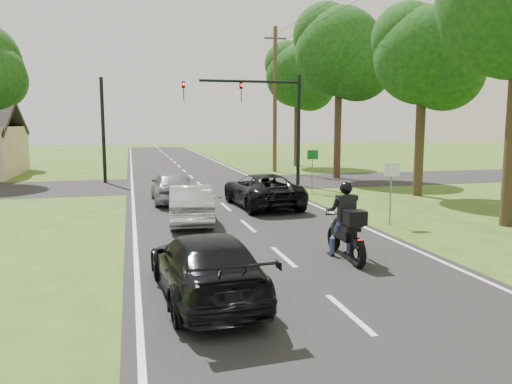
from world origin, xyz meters
TOP-DOWN VIEW (x-y plane):
  - ground at (0.00, 0.00)m, footprint 140.00×140.00m
  - road at (0.00, 10.00)m, footprint 8.00×100.00m
  - cross_road at (0.00, 16.00)m, footprint 60.00×7.00m
  - motorcycle_rider at (1.47, -0.61)m, footprint 0.66×2.34m
  - dark_suv at (1.47, 7.73)m, footprint 2.61×5.10m
  - silver_sedan at (-1.79, 5.00)m, footprint 1.76×4.15m
  - silver_suv at (-2.04, 9.73)m, footprint 1.71×4.16m
  - dark_car_behind at (-2.39, -2.50)m, footprint 2.09×4.57m
  - traffic_signal at (3.34, 14.00)m, footprint 6.38×0.44m
  - signal_pole_far at (-5.20, 18.00)m, footprint 0.20×0.20m
  - utility_pole_far at (6.20, 22.00)m, footprint 1.60×0.28m
  - sign_white at (4.70, 2.98)m, footprint 0.55×0.07m
  - sign_green at (4.90, 10.98)m, footprint 0.55×0.07m
  - tree_row_c at (9.75, 8.80)m, footprint 4.80×4.65m
  - tree_row_d at (9.10, 16.76)m, footprint 5.76×5.58m
  - tree_row_e at (9.48, 25.78)m, footprint 5.28×5.12m

SIDE VIEW (x-z plane):
  - ground at x=0.00m, z-range 0.00..0.00m
  - cross_road at x=0.00m, z-range 0.00..0.01m
  - road at x=0.00m, z-range 0.00..0.01m
  - dark_car_behind at x=-2.39m, z-range 0.01..1.31m
  - silver_sedan at x=-1.79m, z-range 0.01..1.34m
  - dark_suv at x=1.47m, z-range 0.01..1.39m
  - silver_suv at x=-2.04m, z-range 0.01..1.42m
  - motorcycle_rider at x=1.47m, z-range -0.22..1.80m
  - sign_white at x=4.70m, z-range 0.54..2.66m
  - sign_green at x=4.90m, z-range 0.54..2.66m
  - signal_pole_far at x=-5.20m, z-range 0.00..6.00m
  - traffic_signal at x=3.34m, z-range 1.14..7.14m
  - utility_pole_far at x=6.20m, z-range 0.08..10.08m
  - tree_row_c at x=9.75m, z-range 1.85..10.61m
  - tree_row_e at x=9.48m, z-range 2.03..11.64m
  - tree_row_d at x=9.10m, z-range 2.21..12.66m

